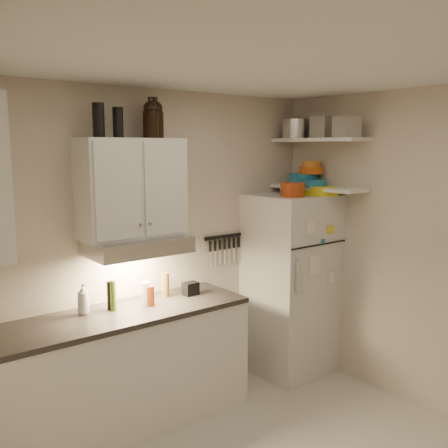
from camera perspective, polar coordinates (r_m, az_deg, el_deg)
ceiling at (r=2.98m, az=7.21°, el=17.95°), size 3.20×3.00×0.02m
back_wall at (r=4.23m, az=-7.78°, el=-2.68°), size 3.20×0.02×2.60m
right_wall at (r=4.31m, az=22.21°, el=-3.04°), size 0.02×3.00×2.60m
base_cabinet at (r=3.99m, az=-12.31°, el=-16.53°), size 2.10×0.60×0.88m
countertop at (r=3.82m, az=-12.53°, el=-10.27°), size 2.10×0.62×0.04m
upper_cabinet at (r=3.86m, az=-10.49°, el=4.05°), size 0.80×0.33×0.75m
range_hood at (r=3.86m, az=-9.87°, el=-2.45°), size 0.76×0.46×0.12m
fridge at (r=4.81m, az=7.57°, el=-6.78°), size 0.70×0.68×1.70m
shelf_hi at (r=4.70m, az=10.83°, el=9.43°), size 0.30×0.95×0.03m
shelf_lo at (r=4.71m, az=10.68°, el=4.07°), size 0.30×0.95×0.03m
knife_strip at (r=4.59m, az=-0.05°, el=-1.44°), size 0.42×0.02×0.03m
dutch_oven at (r=4.45m, az=7.85°, el=3.92°), size 0.23×0.23×0.13m
book_stack at (r=4.61m, az=11.02°, el=3.72°), size 0.23×0.27×0.08m
spice_jar at (r=4.65m, az=7.83°, el=4.04°), size 0.08×0.08×0.11m
stock_pot at (r=4.81m, az=8.17°, el=10.70°), size 0.28×0.28×0.18m
tin_a at (r=4.71m, az=11.37°, el=10.79°), size 0.20×0.18×0.20m
tin_b at (r=4.41m, az=13.86°, el=10.72°), size 0.18×0.18×0.18m
bowl_teal at (r=4.85m, az=9.09°, el=5.07°), size 0.28×0.28×0.11m
bowl_orange at (r=4.81m, az=9.94°, el=6.07°), size 0.22×0.22×0.07m
bowl_yellow at (r=4.80m, az=9.96°, el=6.79°), size 0.17×0.17×0.06m
plates at (r=4.69m, az=10.12°, el=4.63°), size 0.27×0.27×0.06m
growler_a at (r=3.89m, az=-8.38°, el=11.77°), size 0.13×0.13×0.28m
growler_b at (r=3.98m, az=-7.83°, el=11.76°), size 0.15×0.15×0.29m
thermos_a at (r=3.78m, az=-12.02°, el=11.27°), size 0.10×0.10×0.22m
thermos_b at (r=3.71m, az=-14.16°, el=11.43°), size 0.10×0.10×0.24m
soap_bottle at (r=3.82m, az=-15.81°, el=-8.04°), size 0.12×0.12×0.26m
pepper_mill at (r=4.13m, az=-6.72°, el=-6.92°), size 0.08×0.08×0.20m
oil_bottle at (r=3.85m, az=-12.54°, el=-7.97°), size 0.05×0.05×0.23m
vinegar_bottle at (r=3.89m, az=-12.91°, el=-7.93°), size 0.06×0.06×0.22m
clear_bottle at (r=3.92m, az=-8.91°, el=-7.91°), size 0.07×0.07×0.19m
red_jar at (r=3.93m, az=-8.53°, el=-8.11°), size 0.09×0.09×0.16m
caddy at (r=4.18m, az=-3.84°, el=-7.38°), size 0.13×0.09×0.11m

